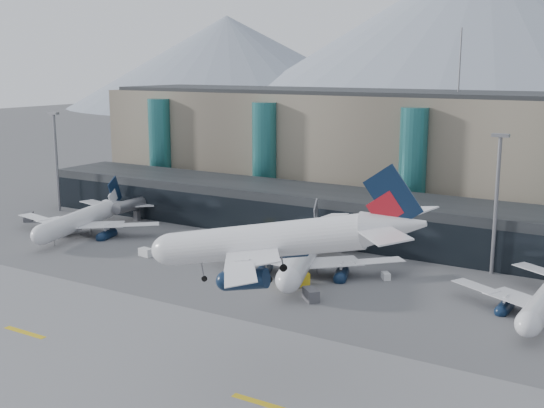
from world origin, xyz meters
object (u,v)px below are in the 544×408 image
Objects in this scene: veh_h at (297,279)px; veh_g at (386,276)px; lightmast_mid at (497,196)px; veh_a at (146,252)px; hero_jet at (289,231)px; lightmast_left at (56,156)px; veh_c at (311,295)px; veh_b at (222,241)px; jet_parked_left at (87,212)px; veh_f at (28,217)px; jet_parked_mid at (306,246)px.

veh_g is at bearing -1.77° from veh_h.
veh_a is (-61.83, -23.98, -13.62)m from lightmast_mid.
lightmast_left is at bearing 141.95° from hero_jet.
veh_b is at bearing -170.63° from veh_c.
veh_h is at bearing -113.23° from jet_parked_left.
jet_parked_left is 33.63m from veh_b.
veh_b is (7.70, 15.21, -0.05)m from veh_a.
veh_f reaches higher than veh_a.
jet_parked_left is at bearing -28.40° from lightmast_left.
lightmast_left is at bearing 120.21° from veh_h.
lightmast_left reaches higher than veh_h.
hero_jet reaches higher than veh_h.
veh_c is (88.52, -26.84, -13.44)m from lightmast_left.
lightmast_mid is 6.40× the size of veh_h.
veh_f is 92.15m from veh_g.
jet_parked_mid is 14.90× the size of veh_b.
veh_h is (27.11, -15.61, 0.36)m from veh_b.
hero_jet is 41.10m from veh_h.
veh_g is at bearing -102.94° from jet_parked_left.
veh_a is 40.78m from veh_c.
veh_c is at bearing -16.87° from lightmast_left.
lightmast_mid is 88.77m from jet_parked_left.
veh_g is (46.57, 10.79, -0.18)m from veh_a.
veh_h is at bearing -179.15° from jet_parked_mid.
lightmast_left is 28.09m from jet_parked_left.
veh_b is 39.13m from veh_g.
veh_g is at bearing -139.17° from lightmast_mid.
lightmast_mid is 0.72× the size of hero_jet.
jet_parked_left is 20.84m from veh_f.
veh_b is 1.22× the size of veh_g.
veh_g is at bearing -100.31° from jet_parked_mid.
lightmast_left is at bearing 163.90° from veh_a.
veh_c is 0.94× the size of veh_f.
jet_parked_mid is at bearing 106.38° from hero_jet.
veh_a is at bearing -23.53° from lightmast_left.
lightmast_mid is 38.76m from veh_h.
veh_a is 0.76× the size of veh_f.
lightmast_mid is 35.39m from jet_parked_mid.
veh_f is at bearing 105.17° from veh_b.
veh_h is (3.23, -8.84, -3.55)m from jet_parked_mid.
veh_a is at bearing -116.16° from veh_g.
jet_parked_mid is at bearing -131.59° from veh_f.
jet_parked_left is at bearing -169.87° from lightmast_mid.
jet_parked_left is 14.73× the size of veh_b.
veh_h is (-5.55, 5.46, 0.13)m from veh_c.
jet_parked_left reaches higher than veh_b.
veh_c reaches higher than veh_a.
veh_a is (48.17, -20.98, -13.62)m from lightmast_left.
jet_parked_left is 17.94× the size of veh_g.
hero_jet reaches higher than lightmast_mid.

